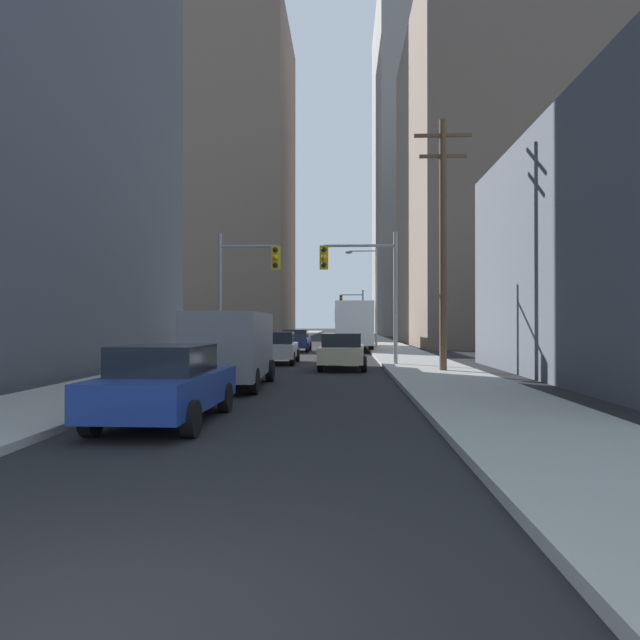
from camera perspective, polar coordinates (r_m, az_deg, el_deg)
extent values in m
cube|color=#9E9E99|center=(53.58, -4.74, -2.33)|extent=(3.51, 160.00, 0.15)
cube|color=#9E9E99|center=(53.26, 6.20, -2.34)|extent=(3.51, 160.00, 0.15)
cube|color=silver|center=(40.97, 3.44, -0.33)|extent=(2.50, 11.50, 2.90)
cube|color=black|center=(40.97, 1.67, 0.40)|extent=(0.02, 10.58, 0.80)
cube|color=red|center=(40.97, 1.67, -1.14)|extent=(0.02, 10.58, 0.28)
cylinder|color=black|center=(45.01, 1.86, -2.17)|extent=(0.32, 1.00, 1.00)
cylinder|color=black|center=(45.05, 4.85, -2.17)|extent=(0.32, 1.00, 1.00)
cylinder|color=black|center=(37.77, 1.73, -2.53)|extent=(0.32, 1.00, 1.00)
cylinder|color=black|center=(37.82, 5.30, -2.52)|extent=(0.32, 1.00, 1.00)
cube|color=slate|center=(16.97, -9.13, -2.47)|extent=(2.16, 5.26, 1.90)
cube|color=black|center=(19.52, -7.59, -0.96)|extent=(1.76, 0.08, 0.60)
cylinder|color=black|center=(18.86, -10.98, -5.14)|extent=(0.24, 0.72, 0.72)
cylinder|color=black|center=(18.51, -5.16, -5.24)|extent=(0.24, 0.72, 0.72)
cylinder|color=black|center=(15.66, -13.83, -6.12)|extent=(0.24, 0.72, 0.72)
cylinder|color=black|center=(15.23, -6.84, -6.29)|extent=(0.24, 0.72, 0.72)
cube|color=navy|center=(11.21, -15.58, -6.97)|extent=(1.89, 4.24, 0.65)
cube|color=black|center=(11.01, -15.82, -3.95)|extent=(1.63, 1.93, 0.55)
cylinder|color=black|center=(12.79, -17.41, -7.61)|extent=(0.22, 0.64, 0.64)
cylinder|color=black|center=(12.31, -9.75, -7.90)|extent=(0.22, 0.64, 0.64)
cylinder|color=black|center=(10.32, -22.57, -9.35)|extent=(0.22, 0.64, 0.64)
cylinder|color=black|center=(9.73, -13.17, -9.92)|extent=(0.22, 0.64, 0.64)
cube|color=#C6B793|center=(23.35, 2.29, -3.52)|extent=(1.96, 4.26, 0.65)
cube|color=black|center=(23.17, 2.29, -2.06)|extent=(1.65, 1.96, 0.55)
cylinder|color=black|center=(24.73, 0.30, -4.10)|extent=(0.22, 0.64, 0.64)
cylinder|color=black|center=(24.72, 4.31, -4.10)|extent=(0.22, 0.64, 0.64)
cylinder|color=black|center=(22.05, 0.03, -4.56)|extent=(0.22, 0.64, 0.64)
cylinder|color=black|center=(22.04, 4.53, -4.56)|extent=(0.22, 0.64, 0.64)
cube|color=#B7BABF|center=(26.74, -4.44, -3.12)|extent=(1.93, 4.25, 0.65)
cube|color=black|center=(26.56, -4.48, -1.84)|extent=(1.64, 1.95, 0.55)
cylinder|color=black|center=(28.20, -5.86, -3.63)|extent=(0.22, 0.64, 0.64)
cylinder|color=black|center=(28.00, -2.35, -3.66)|extent=(0.22, 0.64, 0.64)
cylinder|color=black|center=(25.55, -6.74, -3.98)|extent=(0.22, 0.64, 0.64)
cylinder|color=black|center=(25.33, -2.87, -4.01)|extent=(0.22, 0.64, 0.64)
cube|color=#141E4C|center=(37.66, -2.49, -2.31)|extent=(1.80, 4.20, 0.65)
cube|color=black|center=(37.50, -2.51, -1.40)|extent=(1.58, 1.90, 0.55)
cylinder|color=black|center=(39.09, -3.58, -2.72)|extent=(0.22, 0.64, 0.64)
cylinder|color=black|center=(38.95, -1.05, -2.72)|extent=(0.22, 0.64, 0.64)
cylinder|color=black|center=(36.42, -4.03, -2.89)|extent=(0.22, 0.64, 0.64)
cylinder|color=black|center=(36.27, -1.32, -2.90)|extent=(0.22, 0.64, 0.64)
cylinder|color=gray|center=(25.24, -10.29, 2.07)|extent=(0.18, 0.18, 6.00)
cylinder|color=gray|center=(25.21, -7.46, 7.55)|extent=(2.53, 0.12, 0.12)
cube|color=gold|center=(24.95, -4.59, 6.41)|extent=(0.38, 0.30, 1.05)
sphere|color=black|center=(24.83, -4.63, 7.24)|extent=(0.24, 0.24, 0.24)
sphere|color=#F9A514|center=(24.79, -4.64, 6.46)|extent=(0.24, 0.24, 0.24)
sphere|color=black|center=(24.75, -4.64, 5.68)|extent=(0.24, 0.24, 0.24)
cylinder|color=gray|center=(24.72, 7.80, 2.12)|extent=(0.18, 0.18, 6.00)
cylinder|color=gray|center=(24.84, 4.11, 7.66)|extent=(3.18, 0.12, 0.12)
cube|color=gold|center=(24.78, 0.41, 6.46)|extent=(0.38, 0.30, 1.05)
sphere|color=black|center=(24.66, 0.39, 7.29)|extent=(0.24, 0.24, 0.24)
sphere|color=#F9A514|center=(24.61, 0.39, 6.51)|extent=(0.24, 0.24, 0.24)
sphere|color=black|center=(24.58, 0.39, 5.72)|extent=(0.24, 0.24, 0.24)
cylinder|color=gray|center=(67.18, 4.44, 0.57)|extent=(0.18, 0.18, 6.00)
cylinder|color=gray|center=(67.23, 3.31, 2.61)|extent=(2.66, 0.12, 0.12)
cube|color=gold|center=(67.20, 2.18, 2.16)|extent=(0.38, 0.30, 1.05)
sphere|color=black|center=(67.05, 2.17, 2.46)|extent=(0.24, 0.24, 0.24)
sphere|color=black|center=(67.03, 2.17, 2.17)|extent=(0.24, 0.24, 0.24)
sphere|color=#19D833|center=(67.02, 2.17, 1.88)|extent=(0.24, 0.24, 0.24)
cylinder|color=brown|center=(21.83, 12.58, 7.39)|extent=(0.28, 0.28, 9.75)
cube|color=brown|center=(22.80, 12.56, 18.10)|extent=(2.20, 0.12, 0.12)
cube|color=brown|center=(22.56, 12.57, 16.18)|extent=(1.80, 0.12, 0.12)
cylinder|color=gray|center=(41.07, 5.83, 2.19)|extent=(0.16, 0.16, 7.50)
cylinder|color=gray|center=(41.33, 4.40, 7.11)|extent=(2.04, 0.10, 0.10)
ellipsoid|color=#4C4C51|center=(41.29, 2.98, 6.98)|extent=(0.56, 0.32, 0.20)
cube|color=#66564C|center=(100.94, -9.59, 14.10)|extent=(21.77, 25.85, 54.21)
cube|color=#66564C|center=(55.90, 22.73, 13.01)|extent=(25.82, 23.12, 29.66)
cube|color=gray|center=(99.69, 13.21, 14.88)|extent=(24.86, 26.98, 56.19)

